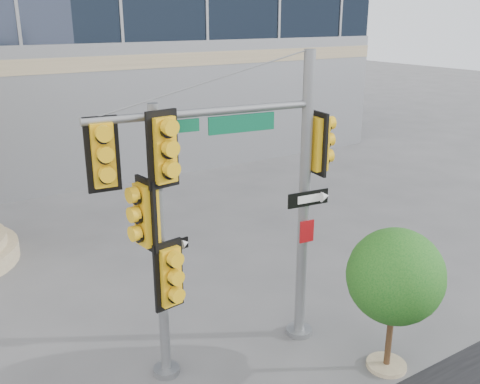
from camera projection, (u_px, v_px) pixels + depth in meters
ground at (286, 354)px, 11.74m from camera, size 120.00×120.00×0.00m
main_signal_pole at (257, 176)px, 10.76m from camera, size 4.97×1.02×6.44m
secondary_signal_pole at (160, 229)px, 9.95m from camera, size 1.01×0.74×5.61m
street_tree at (396, 279)px, 10.69m from camera, size 2.00×1.95×3.11m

